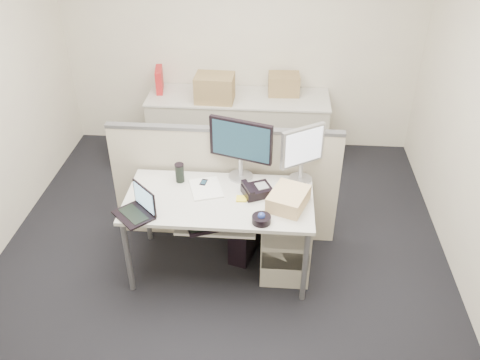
# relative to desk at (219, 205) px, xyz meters

# --- Properties ---
(floor) EXTENTS (4.00, 4.50, 0.01)m
(floor) POSITION_rel_desk_xyz_m (0.00, 0.00, -0.67)
(floor) COLOR black
(floor) RESTS_ON ground
(wall_back) EXTENTS (4.00, 0.02, 2.70)m
(wall_back) POSITION_rel_desk_xyz_m (0.00, 2.25, 0.69)
(wall_back) COLOR #EAE4C6
(wall_back) RESTS_ON ground
(desk) EXTENTS (1.50, 0.75, 0.73)m
(desk) POSITION_rel_desk_xyz_m (0.00, 0.00, 0.00)
(desk) COLOR silver
(desk) RESTS_ON floor
(keyboard_tray) EXTENTS (0.62, 0.32, 0.02)m
(keyboard_tray) POSITION_rel_desk_xyz_m (0.00, -0.18, -0.04)
(keyboard_tray) COLOR silver
(keyboard_tray) RESTS_ON desk
(drawer_pedestal) EXTENTS (0.40, 0.55, 0.65)m
(drawer_pedestal) POSITION_rel_desk_xyz_m (0.55, 0.05, -0.34)
(drawer_pedestal) COLOR #A9A68D
(drawer_pedestal) RESTS_ON floor
(cubicle_partition) EXTENTS (2.00, 0.06, 1.10)m
(cubicle_partition) POSITION_rel_desk_xyz_m (0.00, 0.45, -0.11)
(cubicle_partition) COLOR #BDB699
(cubicle_partition) RESTS_ON floor
(back_counter) EXTENTS (2.00, 0.60, 0.72)m
(back_counter) POSITION_rel_desk_xyz_m (0.00, 1.93, -0.30)
(back_counter) COLOR #A9A68D
(back_counter) RESTS_ON floor
(monitor_main) EXTENTS (0.57, 0.36, 0.54)m
(monitor_main) POSITION_rel_desk_xyz_m (0.15, 0.32, 0.33)
(monitor_main) COLOR black
(monitor_main) RESTS_ON desk
(monitor_small) EXTENTS (0.44, 0.38, 0.49)m
(monitor_small) POSITION_rel_desk_xyz_m (0.65, 0.32, 0.31)
(monitor_small) COLOR #B7B7BC
(monitor_small) RESTS_ON desk
(laptop) EXTENTS (0.37, 0.37, 0.22)m
(laptop) POSITION_rel_desk_xyz_m (-0.62, -0.28, 0.18)
(laptop) COLOR black
(laptop) RESTS_ON desk
(trackball) EXTENTS (0.15, 0.15, 0.06)m
(trackball) POSITION_rel_desk_xyz_m (0.35, -0.28, 0.09)
(trackball) COLOR black
(trackball) RESTS_ON desk
(desk_phone) EXTENTS (0.28, 0.26, 0.07)m
(desk_phone) POSITION_rel_desk_xyz_m (0.30, 0.08, 0.10)
(desk_phone) COLOR black
(desk_phone) RESTS_ON desk
(paper_stack) EXTENTS (0.32, 0.36, 0.01)m
(paper_stack) POSITION_rel_desk_xyz_m (-0.12, 0.12, 0.07)
(paper_stack) COLOR white
(paper_stack) RESTS_ON desk
(sticky_pad) EXTENTS (0.09, 0.09, 0.01)m
(sticky_pad) POSITION_rel_desk_xyz_m (0.18, 0.00, 0.07)
(sticky_pad) COLOR yellow
(sticky_pad) RESTS_ON desk
(travel_mug) EXTENTS (0.09, 0.09, 0.16)m
(travel_mug) POSITION_rel_desk_xyz_m (-0.35, 0.22, 0.14)
(travel_mug) COLOR black
(travel_mug) RESTS_ON desk
(banana) EXTENTS (0.15, 0.13, 0.04)m
(banana) POSITION_rel_desk_xyz_m (0.28, 0.10, 0.08)
(banana) COLOR #E6E343
(banana) RESTS_ON desk
(cellphone) EXTENTS (0.07, 0.11, 0.01)m
(cellphone) POSITION_rel_desk_xyz_m (-0.15, 0.20, 0.07)
(cellphone) COLOR black
(cellphone) RESTS_ON desk
(manila_folders) EXTENTS (0.36, 0.40, 0.12)m
(manila_folders) POSITION_rel_desk_xyz_m (0.55, -0.05, 0.13)
(manila_folders) COLOR tan
(manila_folders) RESTS_ON desk
(keyboard) EXTENTS (0.50, 0.33, 0.03)m
(keyboard) POSITION_rel_desk_xyz_m (0.01, -0.22, -0.02)
(keyboard) COLOR black
(keyboard) RESTS_ON keyboard_tray
(pc_tower_desk) EXTENTS (0.28, 0.45, 0.39)m
(pc_tower_desk) POSITION_rel_desk_xyz_m (0.20, 0.20, -0.47)
(pc_tower_desk) COLOR black
(pc_tower_desk) RESTS_ON floor
(pc_tower_spare_dark) EXTENTS (0.19, 0.44, 0.40)m
(pc_tower_spare_dark) POSITION_rel_desk_xyz_m (-1.22, 1.63, -0.46)
(pc_tower_spare_dark) COLOR black
(pc_tower_spare_dark) RESTS_ON floor
(pc_tower_spare_silver) EXTENTS (0.27, 0.43, 0.37)m
(pc_tower_spare_silver) POSITION_rel_desk_xyz_m (-1.30, 1.63, -0.48)
(pc_tower_spare_silver) COLOR #B7B7BC
(pc_tower_spare_silver) RESTS_ON floor
(cardboard_box_left) EXTENTS (0.42, 0.32, 0.31)m
(cardboard_box_left) POSITION_rel_desk_xyz_m (-0.25, 1.81, 0.21)
(cardboard_box_left) COLOR #A58A53
(cardboard_box_left) RESTS_ON back_counter
(cardboard_box_right) EXTENTS (0.35, 0.28, 0.25)m
(cardboard_box_right) POSITION_rel_desk_xyz_m (0.50, 2.05, 0.18)
(cardboard_box_right) COLOR #A58A53
(cardboard_box_right) RESTS_ON back_counter
(red_binder) EXTENTS (0.12, 0.31, 0.28)m
(red_binder) POSITION_rel_desk_xyz_m (-0.90, 2.03, 0.20)
(red_binder) COLOR red
(red_binder) RESTS_ON back_counter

